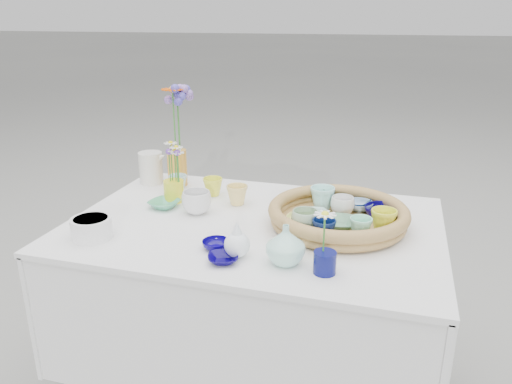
# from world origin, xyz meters

# --- Properties ---
(wicker_tray) EXTENTS (0.47, 0.47, 0.08)m
(wicker_tray) POSITION_xyz_m (0.28, 0.05, 0.80)
(wicker_tray) COLOR brown
(wicker_tray) RESTS_ON display_table
(tray_ceramic_0) EXTENTS (0.15, 0.15, 0.03)m
(tray_ceramic_0) POSITION_xyz_m (0.31, 0.21, 0.80)
(tray_ceramic_0) COLOR #00133B
(tray_ceramic_0) RESTS_ON wicker_tray
(tray_ceramic_1) EXTENTS (0.15, 0.15, 0.04)m
(tray_ceramic_1) POSITION_xyz_m (0.42, 0.13, 0.80)
(tray_ceramic_1) COLOR #080251
(tray_ceramic_1) RESTS_ON wicker_tray
(tray_ceramic_2) EXTENTS (0.09, 0.09, 0.08)m
(tray_ceramic_2) POSITION_xyz_m (0.43, -0.00, 0.82)
(tray_ceramic_2) COLOR yellow
(tray_ceramic_2) RESTS_ON wicker_tray
(tray_ceramic_3) EXTENTS (0.14, 0.14, 0.03)m
(tray_ceramic_3) POSITION_xyz_m (0.29, -0.01, 0.80)
(tray_ceramic_3) COLOR #50825F
(tray_ceramic_3) RESTS_ON wicker_tray
(tray_ceramic_4) EXTENTS (0.10, 0.10, 0.07)m
(tray_ceramic_4) POSITION_xyz_m (0.19, -0.06, 0.82)
(tray_ceramic_4) COLOR #97B897
(tray_ceramic_4) RESTS_ON wicker_tray
(tray_ceramic_5) EXTENTS (0.12, 0.12, 0.02)m
(tray_ceramic_5) POSITION_xyz_m (0.20, 0.06, 0.79)
(tray_ceramic_5) COLOR #A0CEC7
(tray_ceramic_5) RESTS_ON wicker_tray
(tray_ceramic_6) EXTENTS (0.09, 0.09, 0.08)m
(tray_ceramic_6) POSITION_xyz_m (0.21, 0.15, 0.82)
(tray_ceramic_6) COLOR #A6E6DE
(tray_ceramic_6) RESTS_ON wicker_tray
(tray_ceramic_7) EXTENTS (0.09, 0.09, 0.07)m
(tray_ceramic_7) POSITION_xyz_m (0.29, 0.11, 0.82)
(tray_ceramic_7) COLOR white
(tray_ceramic_7) RESTS_ON wicker_tray
(tray_ceramic_8) EXTENTS (0.10, 0.10, 0.03)m
(tray_ceramic_8) POSITION_xyz_m (0.34, 0.18, 0.80)
(tray_ceramic_8) COLOR #8CB0CE
(tray_ceramic_8) RESTS_ON wicker_tray
(tray_ceramic_9) EXTENTS (0.08, 0.08, 0.07)m
(tray_ceramic_9) POSITION_xyz_m (0.26, -0.12, 0.82)
(tray_ceramic_9) COLOR #081642
(tray_ceramic_9) RESTS_ON wicker_tray
(tray_ceramic_10) EXTENTS (0.12, 0.12, 0.03)m
(tray_ceramic_10) POSITION_xyz_m (0.17, -0.02, 0.80)
(tray_ceramic_10) COLOR #FAF783
(tray_ceramic_10) RESTS_ON wicker_tray
(tray_ceramic_11) EXTENTS (0.09, 0.09, 0.07)m
(tray_ceramic_11) POSITION_xyz_m (0.36, -0.06, 0.82)
(tray_ceramic_11) COLOR #8DE3C0
(tray_ceramic_11) RESTS_ON wicker_tray
(tray_ceramic_12) EXTENTS (0.08, 0.08, 0.06)m
(tray_ceramic_12) POSITION_xyz_m (0.21, 0.21, 0.81)
(tray_ceramic_12) COLOR #588F71
(tray_ceramic_12) RESTS_ON wicker_tray
(loose_ceramic_0) EXTENTS (0.09, 0.09, 0.07)m
(loose_ceramic_0) POSITION_xyz_m (-0.24, 0.22, 0.80)
(loose_ceramic_0) COLOR yellow
(loose_ceramic_0) RESTS_ON display_table
(loose_ceramic_1) EXTENTS (0.09, 0.09, 0.08)m
(loose_ceramic_1) POSITION_xyz_m (-0.11, 0.15, 0.80)
(loose_ceramic_1) COLOR #ECCF6F
(loose_ceramic_1) RESTS_ON display_table
(loose_ceramic_2) EXTENTS (0.13, 0.13, 0.03)m
(loose_ceramic_2) POSITION_xyz_m (-0.36, 0.04, 0.78)
(loose_ceramic_2) COLOR #4DA97F
(loose_ceramic_2) RESTS_ON display_table
(loose_ceramic_3) EXTENTS (0.14, 0.14, 0.08)m
(loose_ceramic_3) POSITION_xyz_m (-0.22, 0.02, 0.81)
(loose_ceramic_3) COLOR silver
(loose_ceramic_3) RESTS_ON display_table
(loose_ceramic_4) EXTENTS (0.11, 0.11, 0.03)m
(loose_ceramic_4) POSITION_xyz_m (-0.05, -0.23, 0.78)
(loose_ceramic_4) COLOR #09005D
(loose_ceramic_4) RESTS_ON display_table
(loose_ceramic_5) EXTENTS (0.08, 0.08, 0.07)m
(loose_ceramic_5) POSITION_xyz_m (-0.39, 0.22, 0.80)
(loose_ceramic_5) COLOR silver
(loose_ceramic_5) RESTS_ON display_table
(loose_ceramic_6) EXTENTS (0.12, 0.12, 0.02)m
(loose_ceramic_6) POSITION_xyz_m (-0.00, -0.31, 0.78)
(loose_ceramic_6) COLOR #07004B
(loose_ceramic_6) RESTS_ON display_table
(fluted_bowl) EXTENTS (0.14, 0.14, 0.07)m
(fluted_bowl) POSITION_xyz_m (-0.47, -0.26, 0.80)
(fluted_bowl) COLOR white
(fluted_bowl) RESTS_ON display_table
(bud_vase_paleblue) EXTENTS (0.10, 0.10, 0.12)m
(bud_vase_paleblue) POSITION_xyz_m (0.02, -0.26, 0.82)
(bud_vase_paleblue) COLOR white
(bud_vase_paleblue) RESTS_ON display_table
(bud_vase_seafoam) EXTENTS (0.15, 0.15, 0.12)m
(bud_vase_seafoam) POSITION_xyz_m (0.17, -0.26, 0.82)
(bud_vase_seafoam) COLOR #ACE9D7
(bud_vase_seafoam) RESTS_ON display_table
(bud_vase_cobalt) EXTENTS (0.08, 0.08, 0.06)m
(bud_vase_cobalt) POSITION_xyz_m (0.29, -0.29, 0.80)
(bud_vase_cobalt) COLOR #090D51
(bud_vase_cobalt) RESTS_ON display_table
(single_daisy) EXTENTS (0.09, 0.09, 0.13)m
(single_daisy) POSITION_xyz_m (0.28, -0.28, 0.88)
(single_daisy) COLOR white
(single_daisy) RESTS_ON bud_vase_cobalt
(tall_vase_yellow) EXTENTS (0.11, 0.11, 0.15)m
(tall_vase_yellow) POSITION_xyz_m (-0.42, 0.30, 0.84)
(tall_vase_yellow) COLOR orange
(tall_vase_yellow) RESTS_ON display_table
(gerbera) EXTENTS (0.11, 0.11, 0.27)m
(gerbera) POSITION_xyz_m (-0.42, 0.29, 1.04)
(gerbera) COLOR #E95100
(gerbera) RESTS_ON tall_vase_yellow
(hydrangea) EXTENTS (0.09, 0.09, 0.31)m
(hydrangea) POSITION_xyz_m (-0.41, 0.31, 1.03)
(hydrangea) COLOR #473FAA
(hydrangea) RESTS_ON tall_vase_yellow
(white_pitcher) EXTENTS (0.16, 0.13, 0.13)m
(white_pitcher) POSITION_xyz_m (-0.54, 0.29, 0.83)
(white_pitcher) COLOR silver
(white_pitcher) RESTS_ON display_table
(daisy_cup) EXTENTS (0.10, 0.10, 0.08)m
(daisy_cup) POSITION_xyz_m (-0.36, 0.12, 0.81)
(daisy_cup) COLOR yellow
(daisy_cup) RESTS_ON display_table
(daisy_posy) EXTENTS (0.09, 0.09, 0.15)m
(daisy_posy) POSITION_xyz_m (-0.35, 0.10, 0.92)
(daisy_posy) COLOR silver
(daisy_posy) RESTS_ON daisy_cup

